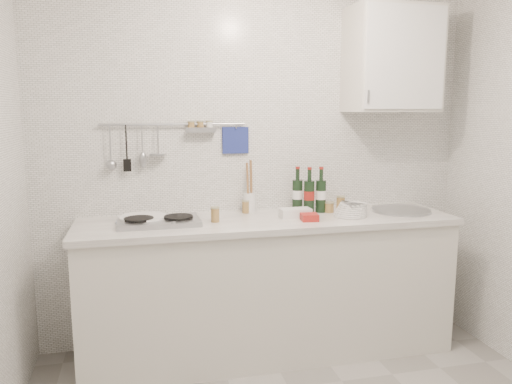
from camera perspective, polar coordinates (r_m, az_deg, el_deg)
back_wall at (r=3.47m, az=0.20°, el=3.35°), size 3.00×0.02×2.50m
counter at (r=3.38m, az=1.52°, el=-11.07°), size 2.44×0.64×0.96m
wall_rail at (r=3.34m, az=-9.71°, el=6.00°), size 0.98×0.09×0.34m
wall_cabinet at (r=3.63m, az=15.34°, el=14.36°), size 0.60×0.38×0.70m
plate_stack_hob at (r=3.19m, az=-12.89°, el=-3.05°), size 0.32×0.31×0.04m
plate_stack_sink at (r=3.36m, az=10.86°, el=-1.99°), size 0.23×0.22×0.09m
wine_bottles at (r=3.42m, az=6.10°, el=0.25°), size 0.22×0.13×0.31m
butter_dish at (r=3.26m, az=4.52°, el=-2.41°), size 0.20×0.10×0.06m
strawberry_punnet at (r=3.18m, az=6.12°, el=-2.89°), size 0.12×0.12×0.04m
utensil_crock at (r=3.41m, az=-0.74°, el=-0.91°), size 0.09×0.09×0.36m
jar_a at (r=3.40m, az=-1.14°, el=-1.65°), size 0.06×0.06×0.09m
jar_b at (r=3.61m, az=9.64°, el=-1.13°), size 0.06×0.06×0.09m
jar_c at (r=3.45m, az=8.37°, el=-1.70°), size 0.07×0.07×0.07m
jar_d at (r=3.13m, az=-4.70°, el=-2.55°), size 0.06×0.06×0.10m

